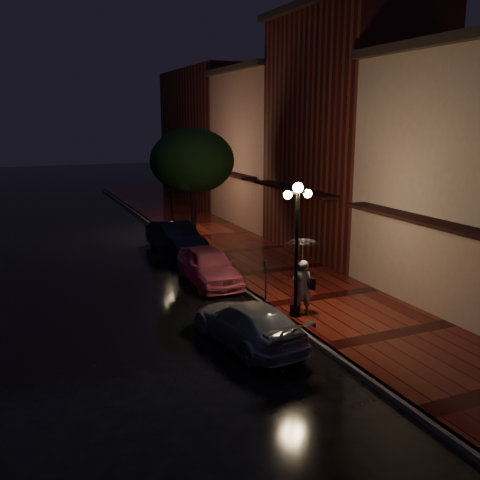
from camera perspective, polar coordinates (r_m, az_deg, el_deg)
name	(u,v)px	position (r m, az deg, el deg)	size (l,w,h in m)	color
ground	(227,279)	(21.73, -1.38, -4.23)	(120.00, 120.00, 0.00)	black
sidewalk	(277,272)	(22.61, 3.92, -3.38)	(4.50, 60.00, 0.15)	#410D0B
curb	(227,278)	(21.71, -1.38, -4.04)	(0.25, 60.00, 0.15)	#595451
storefront_mid	(349,138)	(25.91, 11.58, 10.63)	(5.00, 8.00, 11.00)	#511914
storefront_far	(272,150)	(32.84, 3.43, 9.52)	(5.00, 8.00, 9.00)	#8C5951
storefront_extra	(214,137)	(41.98, -2.82, 10.92)	(5.00, 12.00, 10.00)	#511914
streetlamp_near	(297,242)	(16.84, 6.07, -0.18)	(0.96, 0.36, 4.31)	black
streetlamp_far	(171,189)	(29.66, -7.34, 5.40)	(0.96, 0.36, 4.31)	black
street_tree	(193,163)	(26.70, -5.08, 8.20)	(4.16, 4.16, 5.80)	black
pink_car	(209,266)	(21.05, -3.34, -2.74)	(1.73, 4.30, 1.46)	#E25D79
navy_car	(176,237)	(26.05, -6.86, 0.28)	(1.60, 4.59, 1.51)	black
silver_car	(248,323)	(15.54, 0.83, -8.87)	(1.76, 4.33, 1.26)	#9C9CA3
woman_with_umbrella	(303,264)	(17.17, 6.72, -2.58)	(1.06, 1.08, 2.55)	white
parking_meter	(266,276)	(18.66, 2.78, -3.86)	(0.15, 0.12, 1.44)	black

